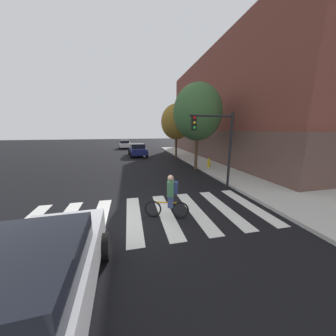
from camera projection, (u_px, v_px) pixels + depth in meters
ground_plane at (138, 216)px, 6.84m from camera, size 120.00×120.00×0.00m
sidewalk at (317, 196)px, 8.69m from camera, size 6.50×50.00×0.15m
crosswalk_stripes at (150, 215)px, 6.94m from camera, size 9.40×3.85×0.01m
sedan_near at (29, 289)px, 2.80m from camera, size 2.27×4.65×1.59m
sedan_mid at (138, 150)px, 22.35m from camera, size 2.40×4.67×1.57m
sedan_far at (125, 144)px, 31.47m from camera, size 2.09×4.29×1.46m
cyclist at (170, 197)px, 6.58m from camera, size 1.64×0.59×1.69m
traffic_light_near at (217, 138)px, 9.34m from camera, size 2.47×0.28×4.20m
fire_hydrant at (209, 163)px, 14.94m from camera, size 0.33×0.22×0.78m
street_tree_near at (198, 112)px, 13.98m from camera, size 3.87×3.87×6.88m
street_tree_mid at (176, 122)px, 19.97m from camera, size 3.46×3.46×6.16m
corner_building at (267, 110)px, 21.63m from camera, size 16.93×25.12×11.49m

